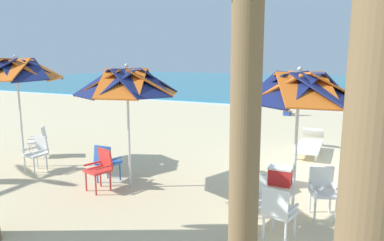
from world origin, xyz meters
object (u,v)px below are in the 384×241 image
(beach_umbrella_1, at_px, (127,83))
(plastic_chair_6, at_px, (37,151))
(plastic_chair_5, at_px, (39,139))
(beachgoer_seated, at_px, (287,109))
(beach_umbrella_0, at_px, (299,89))
(plastic_chair_4, at_px, (100,167))
(plastic_chair_3, at_px, (106,161))
(beach_umbrella_2, at_px, (17,71))
(plastic_chair_0, at_px, (323,189))
(plastic_chair_2, at_px, (278,210))
(cooler_box, at_px, (280,176))
(plastic_chair_1, at_px, (252,196))
(sun_lounger_1, at_px, (310,144))

(beach_umbrella_1, xyz_separation_m, plastic_chair_6, (-2.67, -0.06, -1.74))
(plastic_chair_5, distance_m, beachgoer_seated, 11.40)
(beach_umbrella_0, distance_m, plastic_chair_4, 4.28)
(plastic_chair_3, xyz_separation_m, beach_umbrella_2, (-2.67, 0.06, 1.94))
(beach_umbrella_1, relative_size, beach_umbrella_2, 0.93)
(plastic_chair_0, bearing_deg, beach_umbrella_0, -133.74)
(plastic_chair_2, bearing_deg, beachgoer_seated, 99.81)
(cooler_box, bearing_deg, beach_umbrella_0, -71.88)
(plastic_chair_0, bearing_deg, plastic_chair_1, -140.71)
(plastic_chair_0, height_order, cooler_box, plastic_chair_0)
(plastic_chair_6, xyz_separation_m, beachgoer_seated, (3.92, 11.24, -0.20))
(plastic_chair_1, distance_m, cooler_box, 2.11)
(sun_lounger_1, xyz_separation_m, beachgoer_seated, (-1.88, 6.68, 0.01))
(plastic_chair_5, height_order, cooler_box, plastic_chair_5)
(plastic_chair_1, distance_m, plastic_chair_3, 3.50)
(beach_umbrella_1, bearing_deg, beach_umbrella_0, -2.74)
(plastic_chair_1, bearing_deg, beach_umbrella_2, 174.16)
(plastic_chair_0, distance_m, sun_lounger_1, 4.29)
(beach_umbrella_2, relative_size, cooler_box, 5.63)
(cooler_box, bearing_deg, plastic_chair_2, -79.44)
(plastic_chair_0, distance_m, plastic_chair_2, 1.33)
(plastic_chair_6, distance_m, sun_lounger_1, 7.38)
(plastic_chair_4, bearing_deg, plastic_chair_5, 157.87)
(plastic_chair_5, bearing_deg, beach_umbrella_1, -13.86)
(beach_umbrella_2, relative_size, beachgoer_seated, 3.04)
(plastic_chair_6, bearing_deg, plastic_chair_2, -8.37)
(plastic_chair_2, xyz_separation_m, plastic_chair_5, (-7.02, 1.85, 0.00))
(beach_umbrella_2, height_order, beachgoer_seated, beach_umbrella_2)
(plastic_chair_0, relative_size, plastic_chair_5, 1.00)
(beach_umbrella_0, height_order, beach_umbrella_1, beach_umbrella_1)
(plastic_chair_0, relative_size, plastic_chair_4, 1.00)
(plastic_chair_2, bearing_deg, beach_umbrella_2, 171.40)
(plastic_chair_5, bearing_deg, cooler_box, 5.32)
(beach_umbrella_1, height_order, sun_lounger_1, beach_umbrella_1)
(plastic_chair_2, relative_size, plastic_chair_5, 1.00)
(plastic_chair_2, height_order, beach_umbrella_2, beach_umbrella_2)
(sun_lounger_1, height_order, cooler_box, sun_lounger_1)
(plastic_chair_5, bearing_deg, plastic_chair_1, -12.76)
(beachgoer_seated, bearing_deg, plastic_chair_4, -98.38)
(plastic_chair_4, xyz_separation_m, beach_umbrella_2, (-2.84, 0.46, 1.94))
(plastic_chair_3, xyz_separation_m, sun_lounger_1, (3.76, 4.50, -0.22))
(beach_umbrella_1, bearing_deg, plastic_chair_0, 4.16)
(beach_umbrella_2, bearing_deg, cooler_box, 13.26)
(beach_umbrella_0, bearing_deg, cooler_box, 108.12)
(plastic_chair_4, xyz_separation_m, beachgoer_seated, (1.71, 11.58, -0.20))
(plastic_chair_1, bearing_deg, plastic_chair_2, -36.18)
(plastic_chair_2, relative_size, sun_lounger_1, 0.40)
(beach_umbrella_0, relative_size, plastic_chair_2, 3.02)
(plastic_chair_2, height_order, plastic_chair_5, same)
(plastic_chair_0, height_order, beach_umbrella_1, beach_umbrella_1)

